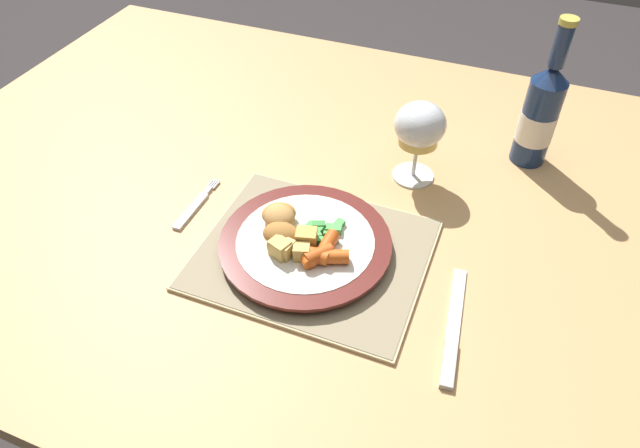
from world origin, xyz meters
The scene contains 12 objects.
ground_plane centered at (0.00, 0.00, 0.00)m, with size 6.00×6.00×0.00m, color #383333.
dining_table centered at (0.00, 0.00, 0.67)m, with size 1.52×1.07×0.74m.
placemat centered at (0.05, -0.14, 0.74)m, with size 0.34×0.28×0.01m.
dinner_plate centered at (0.03, -0.14, 0.76)m, with size 0.26×0.26×0.02m.
breaded_croquettes centered at (-0.01, -0.13, 0.78)m, with size 0.09×0.10×0.03m.
green_beans_pile centered at (0.06, -0.11, 0.77)m, with size 0.06×0.07×0.01m.
glazed_carrots centered at (0.07, -0.16, 0.78)m, with size 0.08×0.08×0.02m.
fork centered at (-0.18, -0.11, 0.74)m, with size 0.01×0.13×0.01m.
table_knife centered at (0.27, -0.21, 0.74)m, with size 0.04×0.20×0.01m.
wine_glass centered at (0.14, 0.10, 0.84)m, with size 0.09×0.09×0.15m.
bottle centered at (0.32, 0.23, 0.84)m, with size 0.06×0.06×0.27m.
roast_potatoes centered at (0.03, -0.17, 0.78)m, with size 0.06×0.06×0.03m.
Camera 1 is at (0.27, -0.69, 1.38)m, focal length 32.00 mm.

